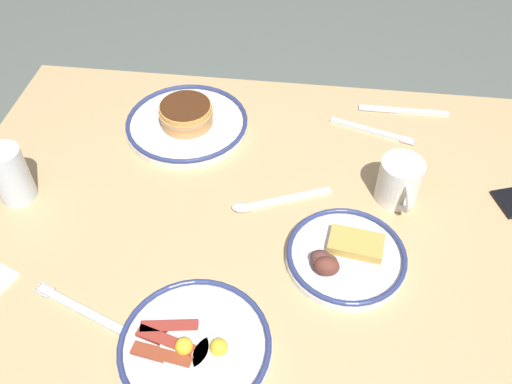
% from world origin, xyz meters
% --- Properties ---
extents(dining_table, '(1.33, 0.91, 0.74)m').
position_xyz_m(dining_table, '(0.00, 0.00, 0.68)').
color(dining_table, tan).
rests_on(dining_table, ground_plane).
extents(plate_near_main, '(0.28, 0.28, 0.06)m').
position_xyz_m(plate_near_main, '(0.23, -0.25, 0.76)').
color(plate_near_main, silver).
rests_on(plate_near_main, dining_table).
extents(plate_center_pancakes, '(0.22, 0.22, 0.05)m').
position_xyz_m(plate_center_pancakes, '(-0.13, 0.08, 0.76)').
color(plate_center_pancakes, white).
rests_on(plate_center_pancakes, dining_table).
extents(plate_far_companion, '(0.25, 0.25, 0.04)m').
position_xyz_m(plate_far_companion, '(0.10, 0.29, 0.76)').
color(plate_far_companion, white).
rests_on(plate_far_companion, dining_table).
extents(coffee_mug, '(0.08, 0.12, 0.09)m').
position_xyz_m(coffee_mug, '(-0.23, -0.09, 0.79)').
color(coffee_mug, white).
rests_on(coffee_mug, dining_table).
extents(drinking_glass, '(0.07, 0.07, 0.12)m').
position_xyz_m(drinking_glass, '(0.52, -0.00, 0.80)').
color(drinking_glass, silver).
rests_on(drinking_glass, dining_table).
extents(fork_near, '(0.19, 0.09, 0.01)m').
position_xyz_m(fork_near, '(0.31, 0.24, 0.75)').
color(fork_near, silver).
rests_on(fork_near, dining_table).
extents(fork_far, '(0.19, 0.08, 0.01)m').
position_xyz_m(fork_far, '(-0.19, -0.29, 0.75)').
color(fork_far, silver).
rests_on(fork_far, dining_table).
extents(butter_knife, '(0.21, 0.02, 0.01)m').
position_xyz_m(butter_knife, '(-0.26, -0.37, 0.75)').
color(butter_knife, silver).
rests_on(butter_knife, dining_table).
extents(tea_spoon, '(0.19, 0.09, 0.01)m').
position_xyz_m(tea_spoon, '(0.02, -0.04, 0.75)').
color(tea_spoon, silver).
rests_on(tea_spoon, dining_table).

